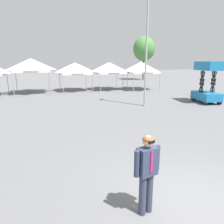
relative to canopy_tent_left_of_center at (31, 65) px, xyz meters
The scene contains 9 objects.
ground_plane 20.44m from the canopy_tent_left_of_center, 78.74° to the right, with size 140.00×140.00×0.00m, color slate.
canopy_tent_left_of_center is the anchor object (origin of this frame).
canopy_tent_behind_right 4.53m from the canopy_tent_left_of_center, ahead, with size 3.34×3.34×3.11m.
canopy_tent_far_right 8.39m from the canopy_tent_left_of_center, ahead, with size 3.42×3.42×3.14m.
canopy_tent_behind_left 11.93m from the canopy_tent_left_of_center, ahead, with size 3.37×3.37×3.19m.
scissor_lift 16.75m from the canopy_tent_left_of_center, 37.34° to the right, with size 1.77×2.51×3.23m.
person_foreground 20.02m from the canopy_tent_left_of_center, 82.05° to the right, with size 0.64×0.32×1.78m.
light_pole_near_lift 12.63m from the canopy_tent_left_of_center, 50.39° to the right, with size 0.36×0.36×7.84m.
tree_behind_tents_left 21.32m from the canopy_tent_left_of_center, 30.31° to the left, with size 3.78×3.78×7.45m.
Camera 1 is at (-3.15, -3.36, 3.23)m, focal length 33.33 mm.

